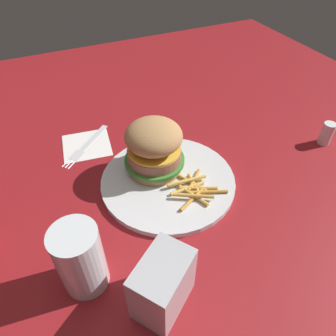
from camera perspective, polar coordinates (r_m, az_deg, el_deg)
ground_plane at (r=0.64m, az=-0.64°, el=-3.44°), size 1.60×1.60×0.00m
plate at (r=0.64m, az=0.00°, el=-2.35°), size 0.28×0.28×0.01m
sandwich at (r=0.63m, az=-2.19°, el=4.09°), size 0.13×0.13×0.11m
fries_pile at (r=0.61m, az=4.83°, el=-3.84°), size 0.11×0.10×0.01m
napkin at (r=0.76m, az=-14.82°, el=4.12°), size 0.12×0.12×0.00m
fork at (r=0.76m, az=-14.92°, el=4.20°), size 0.14×0.13×0.00m
drink_glass at (r=0.49m, az=-15.74°, el=-16.32°), size 0.07×0.07×0.12m
napkin_dispenser at (r=0.46m, az=-0.97°, el=-20.81°), size 0.11×0.10×0.10m
salt_shaker at (r=0.82m, az=27.29°, el=5.70°), size 0.03×0.03×0.06m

